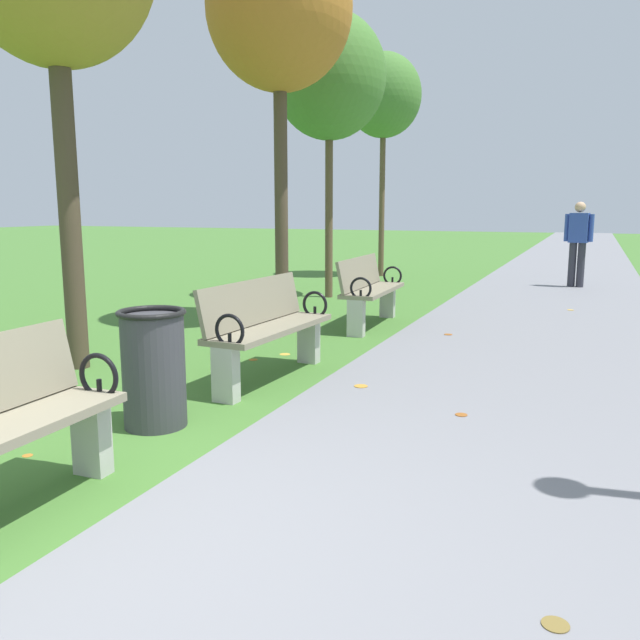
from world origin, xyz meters
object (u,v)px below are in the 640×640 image
tree_2 (279,11)px  pedestrian_walking (578,240)px  tree_4 (384,96)px  trash_bin (154,368)px  park_bench_2 (266,327)px  park_bench_3 (369,289)px  tree_3 (329,77)px

tree_2 → pedestrian_walking: size_ratio=3.09×
tree_4 → trash_bin: size_ratio=5.75×
trash_bin → tree_4: bearing=98.8°
park_bench_2 → tree_2: (-1.16, 2.69, 3.48)m
pedestrian_walking → trash_bin: bearing=-104.5°
park_bench_2 → trash_bin: size_ratio=1.93×
park_bench_3 → trash_bin: 4.35m
tree_4 → pedestrian_walking: (4.13, -0.65, -2.97)m
park_bench_2 → trash_bin: (-0.15, -1.43, -0.06)m
tree_3 → trash_bin: (1.38, -6.70, -3.22)m
park_bench_3 → tree_3: 4.23m
park_bench_3 → tree_4: size_ratio=0.34×
tree_3 → tree_4: size_ratio=0.97×
park_bench_3 → tree_3: (-1.52, 2.35, 3.16)m
park_bench_2 → tree_3: tree_3 is taller
park_bench_2 → tree_4: size_ratio=0.34×
tree_4 → tree_3: bearing=-86.5°
park_bench_2 → pedestrian_walking: size_ratio=1.00×
tree_3 → tree_4: tree_4 is taller
tree_4 → pedestrian_walking: size_ratio=2.98×
tree_3 → trash_bin: size_ratio=5.58×
tree_2 → trash_bin: (1.02, -4.13, -3.54)m
tree_3 → park_bench_3: bearing=-57.1°
park_bench_3 → pedestrian_walking: pedestrian_walking is taller
pedestrian_walking → park_bench_3: bearing=-113.8°
park_bench_3 → tree_2: bearing=-169.6°
tree_3 → tree_4: bearing=93.5°
tree_3 → pedestrian_walking: 5.66m
park_bench_3 → tree_4: bearing=106.1°
park_bench_2 → tree_4: tree_4 is taller
park_bench_2 → trash_bin: bearing=-95.9°
trash_bin → park_bench_2: bearing=84.1°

